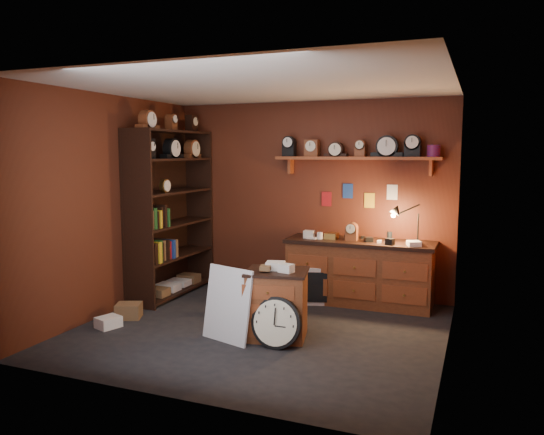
{
  "coord_description": "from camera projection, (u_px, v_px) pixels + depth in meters",
  "views": [
    {
      "loc": [
        2.26,
        -5.33,
        2.0
      ],
      "look_at": [
        0.01,
        0.35,
        1.24
      ],
      "focal_mm": 35.0,
      "sensor_mm": 36.0,
      "label": 1
    }
  ],
  "objects": [
    {
      "name": "floor",
      "position": [
        260.0,
        330.0,
        5.99
      ],
      "size": [
        4.0,
        4.0,
        0.0
      ],
      "primitive_type": "plane",
      "color": "black",
      "rests_on": "ground"
    },
    {
      "name": "room_shell",
      "position": [
        267.0,
        177.0,
        5.86
      ],
      "size": [
        4.02,
        3.62,
        2.71
      ],
      "color": "#5A2615",
      "rests_on": "ground"
    },
    {
      "name": "shelving_unit",
      "position": [
        169.0,
        206.0,
        7.39
      ],
      "size": [
        0.47,
        1.6,
        2.58
      ],
      "color": "black",
      "rests_on": "ground"
    },
    {
      "name": "workbench",
      "position": [
        360.0,
        268.0,
        6.99
      ],
      "size": [
        1.93,
        0.66,
        1.36
      ],
      "color": "brown",
      "rests_on": "ground"
    },
    {
      "name": "low_cabinet",
      "position": [
        277.0,
        301.0,
        5.7
      ],
      "size": [
        0.75,
        0.67,
        0.83
      ],
      "rotation": [
        0.0,
        0.0,
        0.21
      ],
      "color": "brown",
      "rests_on": "ground"
    },
    {
      "name": "big_round_clock",
      "position": [
        276.0,
        323.0,
        5.42
      ],
      "size": [
        0.53,
        0.17,
        0.54
      ],
      "color": "black",
      "rests_on": "ground"
    },
    {
      "name": "white_panel",
      "position": [
        228.0,
        340.0,
        5.67
      ],
      "size": [
        0.63,
        0.33,
        0.8
      ],
      "primitive_type": "cube",
      "rotation": [
        -0.17,
        0.0,
        -0.29
      ],
      "color": "silver",
      "rests_on": "ground"
    },
    {
      "name": "mini_fridge",
      "position": [
        322.0,
        283.0,
        7.13
      ],
      "size": [
        0.59,
        0.61,
        0.5
      ],
      "rotation": [
        0.0,
        0.0,
        0.29
      ],
      "color": "silver",
      "rests_on": "ground"
    },
    {
      "name": "floor_box_a",
      "position": [
        129.0,
        311.0,
        6.42
      ],
      "size": [
        0.36,
        0.34,
        0.18
      ],
      "primitive_type": "cube",
      "rotation": [
        0.0,
        0.0,
        0.4
      ],
      "color": "brown",
      "rests_on": "ground"
    },
    {
      "name": "floor_box_b",
      "position": [
        108.0,
        322.0,
        6.07
      ],
      "size": [
        0.28,
        0.31,
        0.13
      ],
      "primitive_type": "cube",
      "rotation": [
        0.0,
        0.0,
        -0.33
      ],
      "color": "white",
      "rests_on": "ground"
    },
    {
      "name": "floor_box_c",
      "position": [
        218.0,
        308.0,
        6.57
      ],
      "size": [
        0.26,
        0.24,
        0.16
      ],
      "primitive_type": "cube",
      "rotation": [
        0.0,
        0.0,
        0.32
      ],
      "color": "brown",
      "rests_on": "ground"
    }
  ]
}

